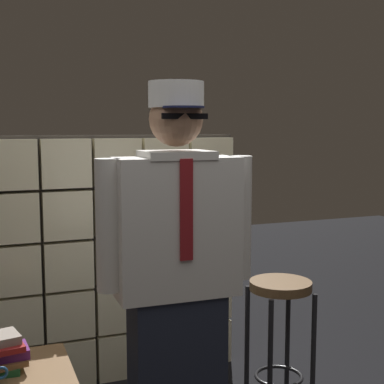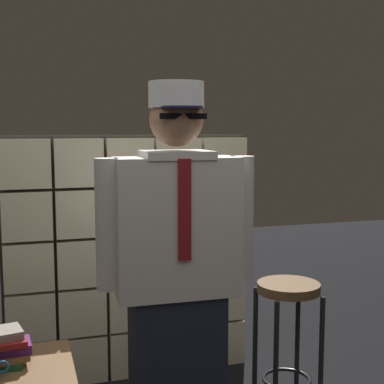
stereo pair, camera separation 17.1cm
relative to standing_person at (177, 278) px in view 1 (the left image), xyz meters
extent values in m
cube|color=beige|center=(-0.63, 1.08, -0.80)|extent=(0.29, 0.08, 0.29)
cube|color=beige|center=(-0.31, 1.08, -0.80)|extent=(0.29, 0.08, 0.29)
cube|color=beige|center=(0.00, 1.08, -0.80)|extent=(0.29, 0.08, 0.29)
cube|color=beige|center=(0.31, 1.08, -0.80)|extent=(0.29, 0.08, 0.29)
cube|color=beige|center=(0.62, 1.08, -0.80)|extent=(0.29, 0.08, 0.29)
cube|color=beige|center=(-0.63, 1.08, -0.48)|extent=(0.29, 0.08, 0.29)
cube|color=beige|center=(-0.31, 1.08, -0.48)|extent=(0.29, 0.08, 0.29)
cube|color=beige|center=(0.00, 1.08, -0.48)|extent=(0.29, 0.08, 0.29)
cube|color=beige|center=(0.31, 1.08, -0.48)|extent=(0.29, 0.08, 0.29)
cube|color=beige|center=(0.62, 1.08, -0.48)|extent=(0.29, 0.08, 0.29)
cube|color=beige|center=(-0.63, 1.08, -0.17)|extent=(0.29, 0.08, 0.29)
cube|color=beige|center=(-0.31, 1.08, -0.17)|extent=(0.29, 0.08, 0.29)
cube|color=beige|center=(0.00, 1.08, -0.17)|extent=(0.29, 0.08, 0.29)
cube|color=beige|center=(0.31, 1.08, -0.17)|extent=(0.29, 0.08, 0.29)
cube|color=beige|center=(0.62, 1.08, -0.17)|extent=(0.29, 0.08, 0.29)
cube|color=beige|center=(-0.63, 1.08, 0.14)|extent=(0.29, 0.08, 0.29)
cube|color=beige|center=(-0.31, 1.08, 0.14)|extent=(0.29, 0.08, 0.29)
cube|color=beige|center=(0.00, 1.08, 0.14)|extent=(0.29, 0.08, 0.29)
cube|color=beige|center=(0.31, 1.08, 0.14)|extent=(0.29, 0.08, 0.29)
cube|color=beige|center=(0.62, 1.08, 0.14)|extent=(0.29, 0.08, 0.29)
cube|color=beige|center=(-0.63, 1.08, 0.46)|extent=(0.29, 0.08, 0.29)
cube|color=beige|center=(-0.31, 1.08, 0.46)|extent=(0.29, 0.08, 0.29)
cube|color=beige|center=(0.00, 1.08, 0.46)|extent=(0.29, 0.08, 0.29)
cube|color=beige|center=(0.31, 1.08, 0.46)|extent=(0.29, 0.08, 0.29)
cube|color=beige|center=(0.62, 1.08, 0.46)|extent=(0.29, 0.08, 0.29)
cube|color=#38332D|center=(0.00, 1.13, -0.17)|extent=(1.59, 0.02, 1.59)
cube|color=silver|center=(0.00, 0.00, 0.23)|extent=(0.55, 0.25, 0.62)
cube|color=maroon|center=(0.00, -0.12, 0.33)|extent=(0.06, 0.01, 0.43)
cube|color=silver|center=(0.00, 0.00, 0.55)|extent=(0.31, 0.26, 0.04)
sphere|color=#A87A5B|center=(0.00, 0.00, 0.71)|extent=(0.24, 0.24, 0.24)
ellipsoid|color=black|center=(0.00, -0.05, 0.66)|extent=(0.16, 0.09, 0.11)
cube|color=black|center=(0.00, -0.11, 0.72)|extent=(0.20, 0.02, 0.02)
cylinder|color=#191E47|center=(0.00, -0.09, 0.76)|extent=(0.18, 0.18, 0.01)
cylinder|color=white|center=(0.00, 0.00, 0.81)|extent=(0.24, 0.24, 0.11)
cylinder|color=silver|center=(0.30, -0.01, 0.26)|extent=(0.11, 0.11, 0.57)
cylinder|color=silver|center=(-0.30, 0.01, 0.26)|extent=(0.11, 0.11, 0.57)
cylinder|color=brown|center=(0.71, 0.29, -0.19)|extent=(0.34, 0.34, 0.05)
torus|color=black|center=(0.71, 0.29, -0.71)|extent=(0.27, 0.27, 0.02)
cylinder|color=black|center=(0.57, 0.16, -0.58)|extent=(0.03, 0.03, 0.73)
cylinder|color=black|center=(0.84, 0.16, -0.58)|extent=(0.03, 0.03, 0.73)
cylinder|color=black|center=(0.57, 0.42, -0.58)|extent=(0.03, 0.03, 0.73)
cylinder|color=black|center=(0.84, 0.42, -0.58)|extent=(0.03, 0.03, 0.73)
cube|color=brown|center=(-0.72, 0.12, -0.40)|extent=(0.52, 0.52, 0.04)
cube|color=brown|center=(-0.75, 0.15, -0.33)|extent=(0.21, 0.17, 0.02)
cube|color=maroon|center=(-0.75, 0.15, -0.27)|extent=(0.21, 0.17, 0.03)
torus|color=navy|center=(-0.76, 0.02, -0.32)|extent=(0.06, 0.01, 0.06)
camera|label=1|loc=(-0.81, -2.25, 0.68)|focal=51.51mm
camera|label=2|loc=(-0.65, -2.31, 0.68)|focal=51.51mm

